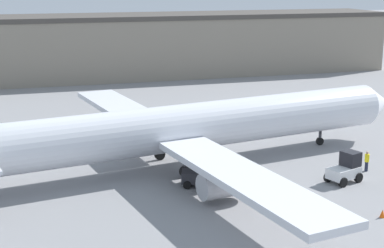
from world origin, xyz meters
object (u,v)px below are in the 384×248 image
object	(u,v)px
safety_cone_near	(382,213)
airplane	(180,128)
pushback_tug	(346,169)
baggage_tug	(205,172)
ground_crew_worker	(367,161)

from	to	relation	value
safety_cone_near	airplane	bearing A→B (deg)	125.29
safety_cone_near	pushback_tug	bearing A→B (deg)	79.21
baggage_tug	ground_crew_worker	bearing A→B (deg)	17.22
baggage_tug	safety_cone_near	distance (m)	13.12
pushback_tug	safety_cone_near	size ratio (longest dim) A/B	5.48
airplane	baggage_tug	distance (m)	5.52
airplane	safety_cone_near	bearing A→B (deg)	-64.88
airplane	baggage_tug	world-z (taller)	airplane
airplane	baggage_tug	size ratio (longest dim) A/B	13.43
airplane	safety_cone_near	world-z (taller)	airplane
ground_crew_worker	safety_cone_near	world-z (taller)	ground_crew_worker
airplane	ground_crew_worker	size ratio (longest dim) A/B	26.59
ground_crew_worker	baggage_tug	world-z (taller)	baggage_tug
pushback_tug	airplane	bearing A→B (deg)	127.81
pushback_tug	safety_cone_near	distance (m)	7.08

